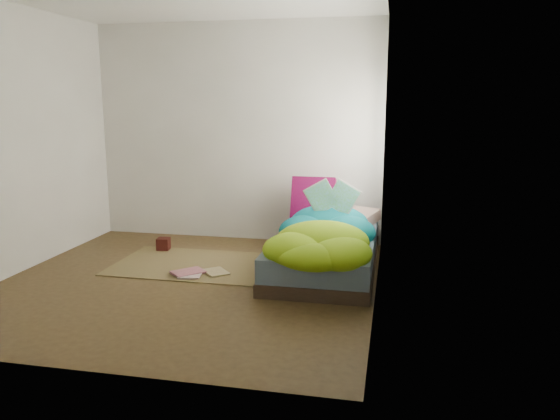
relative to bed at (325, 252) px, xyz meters
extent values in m
cube|color=#3F2E18|center=(-1.22, -0.72, -0.17)|extent=(3.50, 3.50, 0.00)
cube|color=silver|center=(-1.22, 1.03, 1.13)|extent=(3.50, 0.04, 2.60)
cube|color=silver|center=(-1.22, -2.47, 1.13)|extent=(3.50, 0.04, 2.60)
cube|color=silver|center=(-2.97, -0.72, 1.13)|extent=(0.04, 3.50, 2.60)
cube|color=silver|center=(0.53, -0.72, 1.13)|extent=(0.04, 3.50, 2.60)
cube|color=white|center=(0.52, 0.18, 1.23)|extent=(0.01, 1.00, 1.20)
cube|color=#33241C|center=(0.00, 0.00, -0.11)|extent=(1.00, 2.00, 0.12)
cube|color=slate|center=(0.00, 0.00, 0.06)|extent=(0.98, 1.96, 0.22)
cube|color=brown|center=(-1.37, -0.17, -0.16)|extent=(1.60, 1.10, 0.01)
cube|color=beige|center=(0.20, 0.74, 0.23)|extent=(0.65, 0.55, 0.12)
cube|color=#510532|center=(-0.23, 0.70, 0.42)|extent=(0.49, 0.15, 0.49)
cube|color=#3A0E0D|center=(-1.89, 0.28, -0.09)|extent=(0.15, 0.15, 0.13)
imported|color=beige|center=(-1.35, -0.56, -0.15)|extent=(0.25, 0.32, 0.02)
imported|color=#B76979|center=(-1.37, -0.43, -0.14)|extent=(0.37, 0.37, 0.03)
imported|color=tan|center=(-1.10, -0.49, -0.15)|extent=(0.32, 0.33, 0.02)
camera|label=1|loc=(0.65, -5.34, 1.52)|focal=35.00mm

